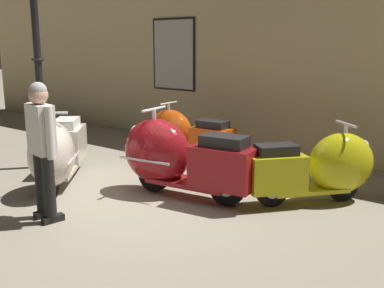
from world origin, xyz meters
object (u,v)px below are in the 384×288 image
Objects in this scene: lamppost at (38,66)px; scooter_0 at (57,151)px; scooter_1 at (183,135)px; visitor_0 at (42,142)px; scooter_2 at (176,157)px; scooter_3 at (321,167)px.

scooter_0 is at bearing -25.35° from lamppost.
visitor_0 is at bearing 95.35° from scooter_1.
scooter_0 is at bearing 74.44° from scooter_1.
lamppost is (-1.03, 0.49, 1.11)m from scooter_0.
lamppost is at bearing 66.13° from visitor_0.
scooter_2 is 1.23× the size of visitor_0.
scooter_3 is at bearing 165.72° from scooter_1.
scooter_1 is at bearing 18.42° from visitor_0.
scooter_0 is at bearing 57.99° from visitor_0.
visitor_0 is (-2.21, -2.44, 0.44)m from scooter_3.
scooter_2 is at bearing 73.94° from scooter_0.
scooter_0 is 1.10× the size of visitor_0.
lamppost is at bearing 44.58° from scooter_1.
scooter_3 is (3.12, 1.61, -0.05)m from scooter_0.
lamppost is (-4.15, -1.12, 1.15)m from scooter_3.
scooter_1 is at bearing 126.36° from scooter_0.
scooter_2 reaches higher than scooter_0.
scooter_3 is 1.01× the size of visitor_0.
scooter_2 is 0.60× the size of lamppost.
scooter_3 is at bearing 15.09° from lamppost.
lamppost is 2.45m from visitor_0.
scooter_1 is 1.78m from scooter_2.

